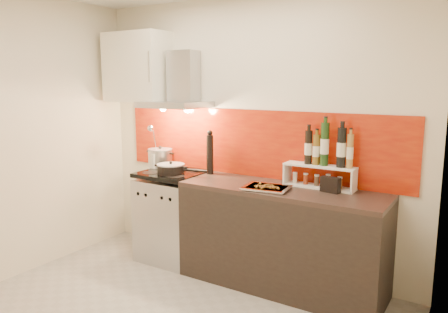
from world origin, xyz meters
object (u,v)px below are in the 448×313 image
Objects in this scene: stock_pot at (160,158)px; baking_tray at (267,187)px; counter at (281,237)px; saute_pan at (172,169)px; range_stove at (174,217)px; pepper_mill at (210,153)px.

baking_tray is (1.39, -0.26, -0.09)m from stock_pot.
counter is 1.59m from stock_pot.
stock_pot is 0.40m from saute_pan.
saute_pan is at bearing -175.88° from counter.
stock_pot is (-1.48, 0.14, 0.56)m from counter.
saute_pan is (0.05, -0.08, 0.52)m from range_stove.
pepper_mill is (-0.85, 0.15, 0.66)m from counter.
saute_pan is at bearing -34.24° from stock_pot.
range_stove is 0.51× the size of counter.
range_stove is 2.08× the size of pepper_mill.
stock_pot reaches higher than saute_pan.
range_stove is 0.77m from pepper_mill.
range_stove is 0.53m from saute_pan.
counter is 1.26m from saute_pan.
pepper_mill is (0.63, 0.01, 0.11)m from stock_pot.
counter is 3.45× the size of saute_pan.
range_stove is 2.17× the size of baking_tray.
pepper_mill is 1.04× the size of baking_tray.
baking_tray is at bearing -10.64° from stock_pot.
baking_tray is (-0.09, -0.12, 0.47)m from counter.
saute_pan reaches higher than baking_tray.
saute_pan is 1.19× the size of pepper_mill.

